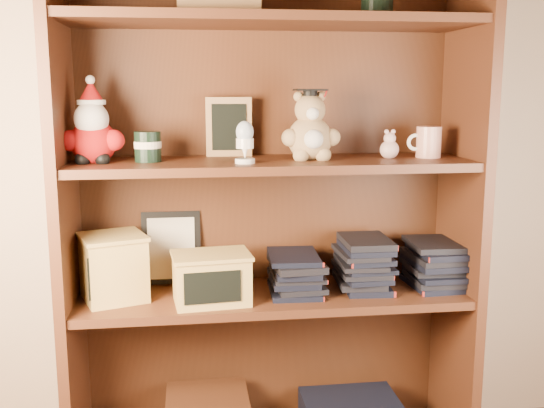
{
  "coord_description": "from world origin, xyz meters",
  "views": [
    {
      "loc": [
        -0.42,
        -0.51,
        1.16
      ],
      "look_at": [
        -0.18,
        1.3,
        0.82
      ],
      "focal_mm": 42.0,
      "sensor_mm": 36.0,
      "label": 1
    }
  ],
  "objects": [
    {
      "name": "bookcase",
      "position": [
        -0.18,
        1.36,
        0.78
      ],
      "size": [
        1.2,
        0.35,
        1.6
      ],
      "color": "#4D2716",
      "rests_on": "ground"
    },
    {
      "name": "shelf_lower",
      "position": [
        -0.18,
        1.3,
        0.54
      ],
      "size": [
        1.14,
        0.33,
        0.02
      ],
      "color": "#4D2716",
      "rests_on": "ground"
    },
    {
      "name": "shelf_upper",
      "position": [
        -0.18,
        1.3,
        0.94
      ],
      "size": [
        1.14,
        0.33,
        0.02
      ],
      "color": "#4D2716",
      "rests_on": "ground"
    },
    {
      "name": "santa_plush",
      "position": [
        -0.68,
        1.3,
        1.04
      ],
      "size": [
        0.17,
        0.13,
        0.25
      ],
      "color": "#A50F0F",
      "rests_on": "shelf_upper"
    },
    {
      "name": "teachers_tin",
      "position": [
        -0.53,
        1.3,
        0.99
      ],
      "size": [
        0.08,
        0.08,
        0.08
      ],
      "color": "black",
      "rests_on": "shelf_upper"
    },
    {
      "name": "chalkboard_plaque",
      "position": [
        -0.3,
        1.42,
        1.04
      ],
      "size": [
        0.14,
        0.08,
        0.18
      ],
      "color": "#9E7547",
      "rests_on": "shelf_upper"
    },
    {
      "name": "egg_cup",
      "position": [
        -0.27,
        1.23,
        1.01
      ],
      "size": [
        0.06,
        0.06,
        0.12
      ],
      "color": "white",
      "rests_on": "shelf_upper"
    },
    {
      "name": "grad_teddy_bear",
      "position": [
        -0.07,
        1.3,
        1.03
      ],
      "size": [
        0.17,
        0.15,
        0.21
      ],
      "color": "tan",
      "rests_on": "shelf_upper"
    },
    {
      "name": "pink_figurine",
      "position": [
        0.17,
        1.3,
        0.98
      ],
      "size": [
        0.06,
        0.06,
        0.09
      ],
      "color": "#CDA49E",
      "rests_on": "shelf_upper"
    },
    {
      "name": "teacher_mug",
      "position": [
        0.29,
        1.3,
        1.0
      ],
      "size": [
        0.1,
        0.07,
        0.09
      ],
      "color": "silver",
      "rests_on": "shelf_upper"
    },
    {
      "name": "certificate_frame",
      "position": [
        -0.48,
        1.44,
        0.66
      ],
      "size": [
        0.18,
        0.05,
        0.23
      ],
      "color": "black",
      "rests_on": "shelf_lower"
    },
    {
      "name": "treats_box",
      "position": [
        -0.64,
        1.3,
        0.65
      ],
      "size": [
        0.22,
        0.22,
        0.19
      ],
      "color": "#D6AF57",
      "rests_on": "shelf_lower"
    },
    {
      "name": "pencils_box",
      "position": [
        -0.36,
        1.24,
        0.62
      ],
      "size": [
        0.23,
        0.18,
        0.14
      ],
      "color": "#D6AF57",
      "rests_on": "shelf_lower"
    },
    {
      "name": "book_stack_left",
      "position": [
        -0.11,
        1.3,
        0.61
      ],
      "size": [
        0.14,
        0.2,
        0.11
      ],
      "color": "black",
      "rests_on": "shelf_lower"
    },
    {
      "name": "book_stack_mid",
      "position": [
        0.1,
        1.3,
        0.63
      ],
      "size": [
        0.14,
        0.2,
        0.16
      ],
      "color": "black",
      "rests_on": "shelf_lower"
    },
    {
      "name": "book_stack_right",
      "position": [
        0.32,
        1.3,
        0.61
      ],
      "size": [
        0.14,
        0.2,
        0.13
      ],
      "color": "black",
      "rests_on": "shelf_lower"
    }
  ]
}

